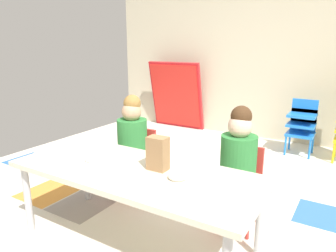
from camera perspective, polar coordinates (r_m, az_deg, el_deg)
ground_plane at (r=2.72m, az=5.48°, el=-15.22°), size 5.28×4.93×0.02m
back_wall at (r=4.71m, az=19.77°, el=14.37°), size 5.28×0.10×2.79m
craft_table at (r=2.10m, az=-6.02°, el=-8.99°), size 1.68×0.70×0.55m
seated_child_near_camera at (r=2.78m, az=-6.39°, el=-1.91°), size 0.32×0.31×0.92m
seated_child_middle_seat at (r=2.34m, az=12.72°, el=-5.35°), size 0.32×0.31×0.92m
kid_chair_blue_stack at (r=4.25m, az=23.14°, el=0.50°), size 0.32×0.30×0.68m
folded_activity_table at (r=5.15m, az=1.45°, el=5.54°), size 0.90×0.29×1.09m
paper_bag_brown at (r=2.03m, az=-1.85°, el=-4.98°), size 0.13×0.09×0.22m
paper_plate_near_edge at (r=2.25m, az=-13.52°, el=-6.24°), size 0.18×0.18×0.01m
donut_powdered_on_plate at (r=2.25m, az=-13.55°, el=-5.80°), size 0.10×0.10×0.03m
donut_powdered_loose at (r=1.93m, az=1.73°, el=-9.04°), size 0.12×0.12×0.03m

